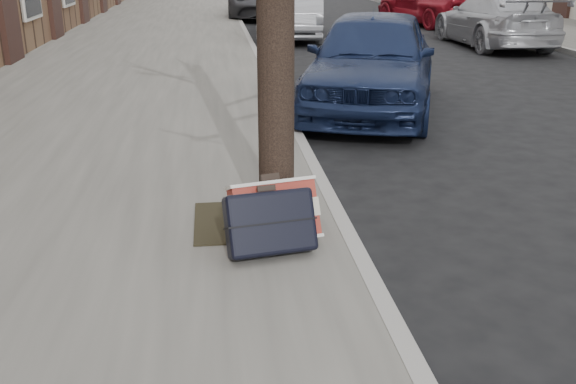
{
  "coord_description": "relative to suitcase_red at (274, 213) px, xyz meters",
  "views": [
    {
      "loc": [
        -2.24,
        -3.51,
        2.11
      ],
      "look_at": [
        -1.73,
        0.8,
        0.51
      ],
      "focal_mm": 40.0,
      "sensor_mm": 36.0,
      "label": 1
    }
  ],
  "objects": [
    {
      "name": "car_far_back",
      "position": [
        6.64,
        16.17,
        0.42
      ],
      "size": [
        2.86,
        4.9,
        1.57
      ],
      "primitive_type": "imported",
      "rotation": [
        0.0,
        0.0,
        3.37
      ],
      "color": "maroon",
      "rests_on": "ground"
    },
    {
      "name": "ground",
      "position": [
        1.83,
        -0.78,
        -0.36
      ],
      "size": [
        120.0,
        120.0,
        0.0
      ],
      "primitive_type": "plane",
      "color": "black",
      "rests_on": "ground"
    },
    {
      "name": "suitcase_navy",
      "position": [
        -0.05,
        -0.18,
        0.0
      ],
      "size": [
        0.68,
        0.47,
        0.49
      ],
      "primitive_type": "cube",
      "rotation": [
        -0.42,
        0.0,
        0.18
      ],
      "color": "black",
      "rests_on": "near_sidewalk"
    },
    {
      "name": "car_near_front",
      "position": [
        1.86,
        4.68,
        0.36
      ],
      "size": [
        2.97,
        4.53,
        1.43
      ],
      "primitive_type": "imported",
      "rotation": [
        0.0,
        0.0,
        -0.33
      ],
      "color": "#162143",
      "rests_on": "ground"
    },
    {
      "name": "far_sidewalk",
      "position": [
        9.63,
        14.22,
        -0.3
      ],
      "size": [
        4.0,
        70.0,
        0.12
      ],
      "primitive_type": "cube",
      "color": "slate",
      "rests_on": "ground"
    },
    {
      "name": "car_far_front",
      "position": [
        6.47,
        11.07,
        0.28
      ],
      "size": [
        1.85,
        4.45,
        1.29
      ],
      "primitive_type": "imported",
      "rotation": [
        0.0,
        0.0,
        3.13
      ],
      "color": "#A2A4AA",
      "rests_on": "ground"
    },
    {
      "name": "near_sidewalk",
      "position": [
        -1.87,
        14.22,
        -0.3
      ],
      "size": [
        5.0,
        70.0,
        0.12
      ],
      "primitive_type": "cube",
      "color": "slate",
      "rests_on": "ground"
    },
    {
      "name": "suitcase_red",
      "position": [
        0.0,
        0.0,
        0.0
      ],
      "size": [
        0.68,
        0.47,
        0.48
      ],
      "primitive_type": "cube",
      "rotation": [
        -0.42,
        0.0,
        0.23
      ],
      "color": "maroon",
      "rests_on": "near_sidewalk"
    },
    {
      "name": "car_near_mid",
      "position": [
        1.84,
        13.47,
        0.4
      ],
      "size": [
        2.33,
        4.83,
        1.53
      ],
      "primitive_type": "imported",
      "rotation": [
        0.0,
        0.0,
        -0.16
      ],
      "color": "#A1A2A9",
      "rests_on": "ground"
    },
    {
      "name": "dirt_patch",
      "position": [
        -0.17,
        0.42,
        -0.23
      ],
      "size": [
        0.85,
        0.85,
        0.02
      ],
      "primitive_type": "cube",
      "color": "black",
      "rests_on": "near_sidewalk"
    }
  ]
}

